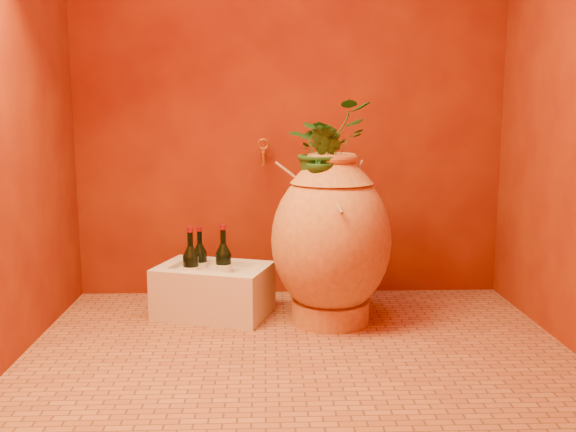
{
  "coord_description": "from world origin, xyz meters",
  "views": [
    {
      "loc": [
        -0.15,
        -2.76,
        1.09
      ],
      "look_at": [
        -0.04,
        0.35,
        0.57
      ],
      "focal_mm": 40.0,
      "sensor_mm": 36.0,
      "label": 1
    }
  ],
  "objects_px": {
    "wine_bottle_a": "(224,267)",
    "wine_bottle_b": "(200,264)",
    "stone_basin": "(214,291)",
    "wine_bottle_c": "(191,269)",
    "wall_tap": "(263,151)",
    "amphora": "(331,239)"
  },
  "relations": [
    {
      "from": "wine_bottle_b",
      "to": "wine_bottle_a",
      "type": "bearing_deg",
      "value": -38.39
    },
    {
      "from": "wine_bottle_a",
      "to": "wine_bottle_c",
      "type": "bearing_deg",
      "value": -167.48
    },
    {
      "from": "wine_bottle_a",
      "to": "stone_basin",
      "type": "bearing_deg",
      "value": 147.73
    },
    {
      "from": "stone_basin",
      "to": "amphora",
      "type": "bearing_deg",
      "value": -12.18
    },
    {
      "from": "stone_basin",
      "to": "wine_bottle_c",
      "type": "bearing_deg",
      "value": -146.24
    },
    {
      "from": "wine_bottle_b",
      "to": "stone_basin",
      "type": "bearing_deg",
      "value": -42.42
    },
    {
      "from": "wine_bottle_a",
      "to": "wine_bottle_b",
      "type": "relative_size",
      "value": 1.09
    },
    {
      "from": "amphora",
      "to": "wine_bottle_a",
      "type": "xyz_separation_m",
      "value": [
        -0.56,
        0.1,
        -0.16
      ]
    },
    {
      "from": "wine_bottle_a",
      "to": "wall_tap",
      "type": "relative_size",
      "value": 2.34
    },
    {
      "from": "wine_bottle_a",
      "to": "wine_bottle_b",
      "type": "bearing_deg",
      "value": 141.61
    },
    {
      "from": "wine_bottle_b",
      "to": "amphora",
      "type": "bearing_deg",
      "value": -16.32
    },
    {
      "from": "wine_bottle_a",
      "to": "wine_bottle_b",
      "type": "xyz_separation_m",
      "value": [
        -0.13,
        0.11,
        -0.01
      ]
    },
    {
      "from": "amphora",
      "to": "wall_tap",
      "type": "xyz_separation_m",
      "value": [
        -0.34,
        0.49,
        0.42
      ]
    },
    {
      "from": "amphora",
      "to": "wine_bottle_b",
      "type": "xyz_separation_m",
      "value": [
        -0.69,
        0.2,
        -0.17
      ]
    },
    {
      "from": "wine_bottle_a",
      "to": "wine_bottle_c",
      "type": "xyz_separation_m",
      "value": [
        -0.17,
        -0.04,
        -0.0
      ]
    },
    {
      "from": "stone_basin",
      "to": "wall_tap",
      "type": "distance_m",
      "value": 0.86
    },
    {
      "from": "wine_bottle_a",
      "to": "wine_bottle_b",
      "type": "height_order",
      "value": "wine_bottle_a"
    },
    {
      "from": "wine_bottle_a",
      "to": "wall_tap",
      "type": "height_order",
      "value": "wall_tap"
    },
    {
      "from": "wine_bottle_c",
      "to": "wall_tap",
      "type": "bearing_deg",
      "value": 48.29
    },
    {
      "from": "wine_bottle_a",
      "to": "amphora",
      "type": "bearing_deg",
      "value": -9.82
    },
    {
      "from": "wine_bottle_c",
      "to": "stone_basin",
      "type": "bearing_deg",
      "value": 33.76
    },
    {
      "from": "stone_basin",
      "to": "wall_tap",
      "type": "bearing_deg",
      "value": 52.56
    }
  ]
}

